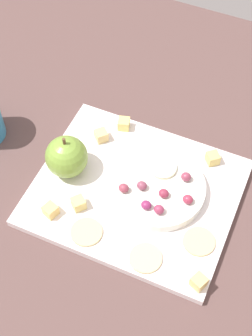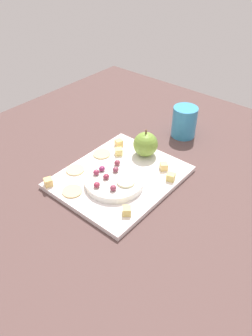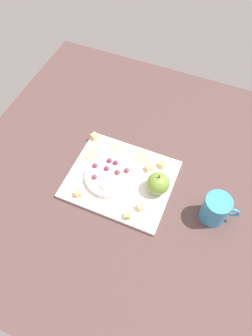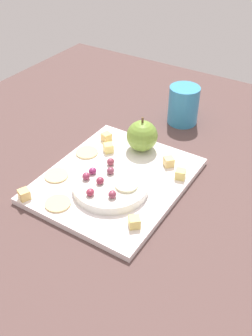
{
  "view_description": "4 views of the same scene",
  "coord_description": "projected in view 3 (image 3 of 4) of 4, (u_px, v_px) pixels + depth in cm",
  "views": [
    {
      "loc": [
        -21.72,
        38.64,
        76.0
      ],
      "look_at": [
        -2.93,
        -4.07,
        9.54
      ],
      "focal_mm": 54.23,
      "sensor_mm": 36.0,
      "label": 1
    },
    {
      "loc": [
        -55.61,
        -48.2,
        60.07
      ],
      "look_at": [
        -5.72,
        -6.21,
        9.61
      ],
      "focal_mm": 34.65,
      "sensor_mm": 36.0,
      "label": 2
    },
    {
      "loc": [
        16.01,
        -48.98,
        89.42
      ],
      "look_at": [
        -3.68,
        -2.04,
        10.1
      ],
      "focal_mm": 32.59,
      "sensor_mm": 36.0,
      "label": 3
    },
    {
      "loc": [
        -57.09,
        -39.0,
        56.26
      ],
      "look_at": [
        -5.01,
        -6.06,
        8.93
      ],
      "focal_mm": 41.39,
      "sensor_mm": 36.0,
      "label": 4
    }
  ],
  "objects": [
    {
      "name": "cheese_cube_2",
      "position": [
        162.0,
        164.0,
        1.0
      ],
      "size": [
        2.58,
        2.58,
        2.01
      ],
      "primitive_type": "cube",
      "rotation": [
        0.0,
        0.0,
        1.22
      ],
      "color": "#F3C96D",
      "rests_on": "platter"
    },
    {
      "name": "table",
      "position": [
        139.0,
        180.0,
        1.01
      ],
      "size": [
        115.08,
        109.33,
        3.88
      ],
      "primitive_type": "cube",
      "color": "brown",
      "rests_on": "ground"
    },
    {
      "name": "cracker_2",
      "position": [
        92.0,
        154.0,
        1.03
      ],
      "size": [
        5.04,
        5.04,
        0.4
      ],
      "primitive_type": "cylinder",
      "color": "#DDBE82",
      "rests_on": "platter"
    },
    {
      "name": "platter",
      "position": [
        121.0,
        179.0,
        0.99
      ],
      "size": [
        32.9,
        27.45,
        1.37
      ],
      "primitive_type": "cube",
      "color": "white",
      "rests_on": "table"
    },
    {
      "name": "cheese_cube_4",
      "position": [
        94.0,
        136.0,
        1.06
      ],
      "size": [
        2.65,
        2.65,
        2.01
      ],
      "primitive_type": "cube",
      "rotation": [
        0.0,
        0.0,
        1.16
      ],
      "color": "#EEC770",
      "rests_on": "platter"
    },
    {
      "name": "grape_6",
      "position": [
        127.0,
        170.0,
        0.96
      ],
      "size": [
        1.69,
        1.52,
        1.52
      ],
      "primitive_type": "ellipsoid",
      "color": "#8E3949",
      "rests_on": "serving_dish"
    },
    {
      "name": "cracker_0",
      "position": [
        144.0,
        157.0,
        1.02
      ],
      "size": [
        5.04,
        5.04,
        0.4
      ],
      "primitive_type": "cylinder",
      "color": "#D5BE84",
      "rests_on": "platter"
    },
    {
      "name": "grape_4",
      "position": [
        116.0,
        162.0,
        0.98
      ],
      "size": [
        1.69,
        1.52,
        1.35
      ],
      "primitive_type": "ellipsoid",
      "color": "#842756",
      "rests_on": "serving_dish"
    },
    {
      "name": "apple_stem",
      "position": [
        159.0,
        176.0,
        0.89
      ],
      "size": [
        0.5,
        0.5,
        1.2
      ],
      "primitive_type": "cylinder",
      "color": "brown",
      "rests_on": "apple_whole"
    },
    {
      "name": "apple_slice_0",
      "position": [
        106.0,
        183.0,
        0.94
      ],
      "size": [
        4.56,
        4.56,
        0.6
      ],
      "primitive_type": "cylinder",
      "color": "beige",
      "rests_on": "serving_dish"
    },
    {
      "name": "grape_0",
      "position": [
        107.0,
        168.0,
        0.97
      ],
      "size": [
        1.69,
        1.52,
        1.37
      ],
      "primitive_type": "ellipsoid",
      "color": "maroon",
      "rests_on": "serving_dish"
    },
    {
      "name": "cheese_cube_1",
      "position": [
        78.0,
        193.0,
        0.94
      ],
      "size": [
        2.84,
        2.84,
        2.01
      ],
      "primitive_type": "cube",
      "rotation": [
        0.0,
        0.0,
        0.71
      ],
      "color": "#E3C968",
      "rests_on": "platter"
    },
    {
      "name": "grape_1",
      "position": [
        109.0,
        161.0,
        0.98
      ],
      "size": [
        1.69,
        1.52,
        1.51
      ],
      "primitive_type": "ellipsoid",
      "color": "#943351",
      "rests_on": "serving_dish"
    },
    {
      "name": "cheese_cube_0",
      "position": [
        141.0,
        207.0,
        0.91
      ],
      "size": [
        2.84,
        2.84,
        2.01
      ],
      "primitive_type": "cube",
      "rotation": [
        0.0,
        0.0,
        0.82
      ],
      "color": "#E6C475",
      "rests_on": "platter"
    },
    {
      "name": "grape_5",
      "position": [
        94.0,
        177.0,
        0.95
      ],
      "size": [
        1.69,
        1.52,
        1.52
      ],
      "primitive_type": "ellipsoid",
      "color": "#8B384E",
      "rests_on": "serving_dish"
    },
    {
      "name": "cup",
      "position": [
        216.0,
        209.0,
        0.88
      ],
      "size": [
        10.88,
        7.72,
        9.86
      ],
      "color": "#3790C3",
      "rests_on": "table"
    },
    {
      "name": "grape_3",
      "position": [
        95.0,
        165.0,
        0.98
      ],
      "size": [
        1.69,
        1.52,
        1.45
      ],
      "primitive_type": "ellipsoid",
      "color": "#9A2F47",
      "rests_on": "serving_dish"
    },
    {
      "name": "serving_dish",
      "position": [
        109.0,
        176.0,
        0.97
      ],
      "size": [
        15.39,
        15.39,
        1.84
      ],
      "primitive_type": "cylinder",
      "color": "white",
      "rests_on": "platter"
    },
    {
      "name": "cheese_cube_3",
      "position": [
        149.0,
        168.0,
        0.99
      ],
      "size": [
        2.83,
        2.83,
        2.01
      ],
      "primitive_type": "cube",
      "rotation": [
        0.0,
        0.0,
        0.87
      ],
      "color": "#E8D073",
      "rests_on": "platter"
    },
    {
      "name": "apple_whole",
      "position": [
        158.0,
        183.0,
        0.93
      ],
      "size": [
        7.11,
        7.11,
        7.11
      ],
      "primitive_type": "sphere",
      "color": "olive",
      "rests_on": "platter"
    },
    {
      "name": "cheese_cube_5",
      "position": [
        128.0,
        215.0,
        0.9
      ],
      "size": [
        2.47,
        2.47,
        2.01
      ],
      "primitive_type": "cube",
      "rotation": [
        0.0,
        0.0,
        0.27
      ],
      "color": "#EAD36E",
      "rests_on": "platter"
    },
    {
      "name": "grape_2",
      "position": [
        117.0,
        172.0,
        0.96
      ],
      "size": [
        1.69,
        1.52,
        1.42
      ],
      "primitive_type": "ellipsoid",
      "color": "#853D52",
      "rests_on": "serving_dish"
    },
    {
      "name": "cracker_1",
      "position": [
        116.0,
        147.0,
        1.04
      ],
      "size": [
        5.04,
        5.04,
        0.4
      ],
      "primitive_type": "cylinder",
      "color": "#E1C68A",
      "rests_on": "platter"
    }
  ]
}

